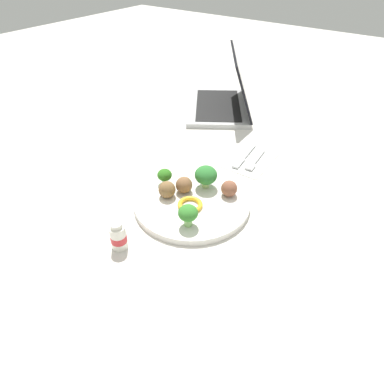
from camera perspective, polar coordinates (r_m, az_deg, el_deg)
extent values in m
plane|color=silver|center=(0.81, 0.00, -2.01)|extent=(4.00, 4.00, 0.00)
cylinder|color=white|center=(0.80, 0.00, -1.57)|extent=(0.28, 0.28, 0.02)
cylinder|color=#ABD081|center=(0.83, 2.25, 1.38)|extent=(0.02, 0.02, 0.01)
ellipsoid|color=#2F7832|center=(0.82, 2.30, 2.97)|extent=(0.06, 0.06, 0.04)
cylinder|color=#ABCE81|center=(0.85, -4.66, 1.82)|extent=(0.01, 0.01, 0.01)
ellipsoid|color=#2F711E|center=(0.83, -4.73, 2.94)|extent=(0.04, 0.04, 0.03)
cylinder|color=#8DC972|center=(0.72, -0.66, -5.13)|extent=(0.02, 0.02, 0.02)
ellipsoid|color=#37812E|center=(0.71, -0.68, -3.62)|extent=(0.04, 0.04, 0.03)
sphere|color=brown|center=(0.81, -1.38, 1.23)|extent=(0.04, 0.04, 0.04)
sphere|color=brown|center=(0.79, -4.31, 0.42)|extent=(0.04, 0.04, 0.04)
sphere|color=brown|center=(0.80, 6.40, 0.60)|extent=(0.04, 0.04, 0.04)
torus|color=yellow|center=(0.77, -0.32, -2.19)|extent=(0.07, 0.07, 0.01)
cube|color=white|center=(0.98, 9.95, 5.67)|extent=(0.17, 0.12, 0.01)
cube|color=silver|center=(0.99, 11.24, 5.98)|extent=(0.09, 0.02, 0.01)
cube|color=silver|center=(0.94, 9.95, 4.31)|extent=(0.03, 0.03, 0.01)
cube|color=silver|center=(1.01, 9.66, 6.95)|extent=(0.09, 0.02, 0.01)
cube|color=silver|center=(0.95, 7.98, 5.02)|extent=(0.06, 0.02, 0.01)
cylinder|color=white|center=(0.70, -12.51, -7.56)|extent=(0.03, 0.03, 0.06)
cylinder|color=red|center=(0.70, -12.47, -7.72)|extent=(0.03, 0.03, 0.02)
cylinder|color=silver|center=(0.68, -12.88, -5.59)|extent=(0.02, 0.02, 0.01)
cube|color=#BCBCBC|center=(1.28, 4.46, 14.34)|extent=(0.39, 0.36, 0.02)
cube|color=black|center=(1.27, 4.48, 14.70)|extent=(0.32, 0.29, 0.00)
cube|color=black|center=(1.24, 8.42, 18.49)|extent=(0.30, 0.23, 0.19)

